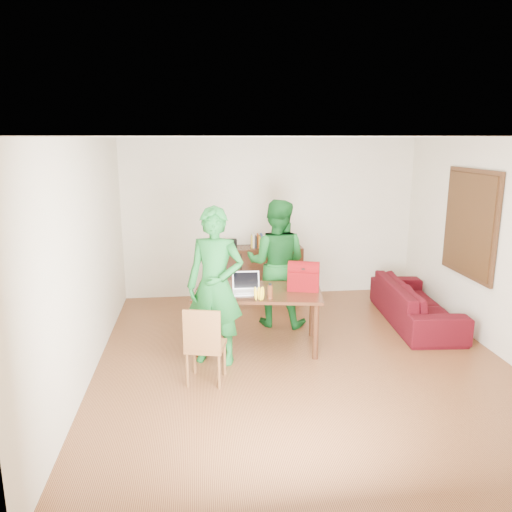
{
  "coord_description": "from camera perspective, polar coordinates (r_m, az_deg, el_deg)",
  "views": [
    {
      "loc": [
        -1.24,
        -5.64,
        2.69
      ],
      "look_at": [
        -0.49,
        0.7,
        1.18
      ],
      "focal_mm": 35.0,
      "sensor_mm": 36.0,
      "label": 1
    }
  ],
  "objects": [
    {
      "name": "person_far",
      "position": [
        7.22,
        2.36,
        -0.82
      ],
      "size": [
        1.08,
        0.96,
        1.85
      ],
      "primitive_type": "imported",
      "rotation": [
        0.0,
        0.0,
        2.8
      ],
      "color": "#12531B",
      "rests_on": "ground"
    },
    {
      "name": "red_bag",
      "position": [
        6.5,
        5.45,
        -2.6
      ],
      "size": [
        0.45,
        0.33,
        0.3
      ],
      "primitive_type": "cube",
      "rotation": [
        0.0,
        0.0,
        -0.27
      ],
      "color": "maroon",
      "rests_on": "table"
    },
    {
      "name": "table",
      "position": [
        6.51,
        0.21,
        -4.76
      ],
      "size": [
        1.76,
        1.17,
        0.76
      ],
      "rotation": [
        0.0,
        0.0,
        -0.17
      ],
      "color": "black",
      "rests_on": "ground"
    },
    {
      "name": "bananas",
      "position": [
        6.1,
        0.36,
        -4.76
      ],
      "size": [
        0.17,
        0.11,
        0.06
      ],
      "primitive_type": null,
      "rotation": [
        0.0,
        0.0,
        0.02
      ],
      "color": "yellow",
      "rests_on": "table"
    },
    {
      "name": "room",
      "position": [
        6.06,
        5.33,
        0.1
      ],
      "size": [
        5.2,
        5.7,
        2.9
      ],
      "color": "#442011",
      "rests_on": "ground"
    },
    {
      "name": "chair",
      "position": [
        5.74,
        -5.74,
        -11.71
      ],
      "size": [
        0.49,
        0.48,
        0.91
      ],
      "rotation": [
        0.0,
        0.0,
        -0.24
      ],
      "color": "brown",
      "rests_on": "ground"
    },
    {
      "name": "sofa",
      "position": [
        7.82,
        17.76,
        -5.11
      ],
      "size": [
        0.97,
        2.12,
        0.6
      ],
      "primitive_type": "imported",
      "rotation": [
        0.0,
        0.0,
        1.49
      ],
      "color": "#34060A",
      "rests_on": "ground"
    },
    {
      "name": "person_near",
      "position": [
        5.99,
        -4.67,
        -3.49
      ],
      "size": [
        0.81,
        0.66,
        1.92
      ],
      "primitive_type": "imported",
      "rotation": [
        0.0,
        0.0,
        -0.32
      ],
      "color": "#156223",
      "rests_on": "ground"
    },
    {
      "name": "laptop",
      "position": [
        6.36,
        -1.06,
        -3.87
      ],
      "size": [
        0.36,
        0.25,
        0.25
      ],
      "rotation": [
        0.0,
        0.0,
        -0.03
      ],
      "color": "white",
      "rests_on": "table"
    },
    {
      "name": "bottle",
      "position": [
        6.14,
        1.61,
        -4.01
      ],
      "size": [
        0.08,
        0.08,
        0.19
      ],
      "primitive_type": "cylinder",
      "rotation": [
        0.0,
        0.0,
        -0.4
      ],
      "color": "#522612",
      "rests_on": "table"
    }
  ]
}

